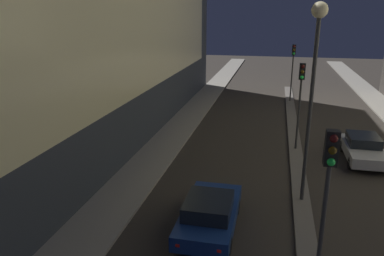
{
  "coord_description": "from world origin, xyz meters",
  "views": [
    {
      "loc": [
        -1.46,
        -4.71,
        7.84
      ],
      "look_at": [
        -5.71,
        14.34,
        1.76
      ],
      "focal_mm": 35.0,
      "sensor_mm": 36.0,
      "label": 1
    }
  ],
  "objects_px": {
    "car_left_lane": "(209,213)",
    "car_right_lane": "(363,148)",
    "traffic_light_near": "(328,182)",
    "traffic_light_far": "(293,60)",
    "street_lamp": "(315,60)",
    "traffic_light_mid": "(301,88)"
  },
  "relations": [
    {
      "from": "street_lamp",
      "to": "car_left_lane",
      "type": "xyz_separation_m",
      "value": [
        -3.5,
        -3.04,
        -5.36
      ]
    },
    {
      "from": "traffic_light_near",
      "to": "street_lamp",
      "type": "bearing_deg",
      "value": 90.0
    },
    {
      "from": "traffic_light_near",
      "to": "street_lamp",
      "type": "xyz_separation_m",
      "value": [
        0.0,
        6.1,
        2.31
      ]
    },
    {
      "from": "traffic_light_near",
      "to": "street_lamp",
      "type": "relative_size",
      "value": 0.62
    },
    {
      "from": "street_lamp",
      "to": "car_right_lane",
      "type": "distance_m",
      "value": 8.49
    },
    {
      "from": "traffic_light_mid",
      "to": "street_lamp",
      "type": "distance_m",
      "value": 6.79
    },
    {
      "from": "traffic_light_far",
      "to": "street_lamp",
      "type": "bearing_deg",
      "value": -90.0
    },
    {
      "from": "car_left_lane",
      "to": "traffic_light_far",
      "type": "bearing_deg",
      "value": 80.99
    },
    {
      "from": "car_right_lane",
      "to": "street_lamp",
      "type": "bearing_deg",
      "value": -122.17
    },
    {
      "from": "traffic_light_far",
      "to": "car_right_lane",
      "type": "height_order",
      "value": "traffic_light_far"
    },
    {
      "from": "traffic_light_mid",
      "to": "traffic_light_far",
      "type": "height_order",
      "value": "same"
    },
    {
      "from": "traffic_light_far",
      "to": "car_right_lane",
      "type": "xyz_separation_m",
      "value": [
        3.5,
        -13.46,
        -3.06
      ]
    },
    {
      "from": "street_lamp",
      "to": "traffic_light_far",
      "type": "bearing_deg",
      "value": 90.0
    },
    {
      "from": "traffic_light_far",
      "to": "car_left_lane",
      "type": "xyz_separation_m",
      "value": [
        -3.5,
        -22.07,
        -3.04
      ]
    },
    {
      "from": "traffic_light_mid",
      "to": "car_left_lane",
      "type": "height_order",
      "value": "traffic_light_mid"
    },
    {
      "from": "traffic_light_near",
      "to": "car_right_lane",
      "type": "distance_m",
      "value": 12.56
    },
    {
      "from": "car_left_lane",
      "to": "car_right_lane",
      "type": "distance_m",
      "value": 11.1
    },
    {
      "from": "traffic_light_near",
      "to": "street_lamp",
      "type": "distance_m",
      "value": 6.53
    },
    {
      "from": "traffic_light_far",
      "to": "car_left_lane",
      "type": "distance_m",
      "value": 22.55
    },
    {
      "from": "traffic_light_near",
      "to": "car_left_lane",
      "type": "xyz_separation_m",
      "value": [
        -3.5,
        3.06,
        -3.04
      ]
    },
    {
      "from": "traffic_light_near",
      "to": "traffic_light_far",
      "type": "bearing_deg",
      "value": 90.0
    },
    {
      "from": "traffic_light_near",
      "to": "car_left_lane",
      "type": "height_order",
      "value": "traffic_light_near"
    }
  ]
}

